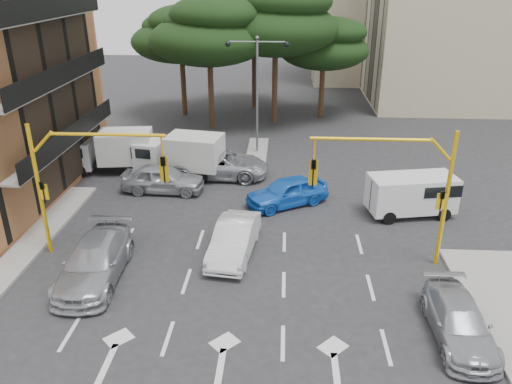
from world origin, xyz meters
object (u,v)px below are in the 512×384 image
at_px(car_silver_wagon, 95,261).
at_px(car_silver_parked, 459,322).
at_px(signal_mast_left, 77,173).
at_px(car_blue_compact, 287,192).
at_px(car_silver_cross_a, 221,164).
at_px(car_silver_cross_b, 163,179).
at_px(street_lamp_center, 257,75).
at_px(box_truck_a, 110,152).
at_px(van_white, 411,195).
at_px(signal_mast_right, 404,180).
at_px(car_white_hatch, 234,239).
at_px(box_truck_b, 180,155).

bearing_deg(car_silver_wagon, car_silver_parked, -13.92).
height_order(signal_mast_left, car_blue_compact, signal_mast_left).
distance_m(car_silver_cross_a, car_silver_cross_b, 3.91).
height_order(street_lamp_center, box_truck_a, street_lamp_center).
bearing_deg(car_blue_compact, van_white, 52.97).
xyz_separation_m(signal_mast_right, car_silver_cross_b, (-11.80, 7.01, -3.09)).
xyz_separation_m(car_silver_wagon, car_silver_parked, (13.78, -2.87, -0.15)).
bearing_deg(signal_mast_right, car_silver_cross_a, 132.80).
xyz_separation_m(car_silver_parked, box_truck_a, (-17.03, 14.81, 0.66)).
height_order(car_blue_compact, car_silver_cross_b, car_silver_cross_b).
relative_size(van_white, box_truck_a, 0.82).
bearing_deg(car_white_hatch, van_white, 34.74).
height_order(car_blue_compact, car_silver_cross_a, car_silver_cross_a).
bearing_deg(box_truck_a, van_white, -113.56).
height_order(car_white_hatch, box_truck_a, box_truck_a).
bearing_deg(car_silver_cross_b, car_silver_wagon, 177.57).
distance_m(signal_mast_right, car_silver_cross_a, 13.32).
relative_size(car_white_hatch, box_truck_a, 0.87).
bearing_deg(car_silver_cross_b, car_silver_parked, -129.91).
bearing_deg(box_truck_a, car_silver_wagon, -172.01).
distance_m(car_silver_parked, box_truck_a, 22.58).
bearing_deg(signal_mast_right, street_lamp_center, 115.91).
relative_size(car_white_hatch, car_silver_parked, 1.03).
xyz_separation_m(signal_mast_right, car_white_hatch, (-7.04, 0.29, -3.12)).
height_order(signal_mast_right, car_white_hatch, signal_mast_right).
bearing_deg(car_silver_cross_b, van_white, -96.74).
distance_m(car_white_hatch, car_silver_parked, 9.72).
bearing_deg(signal_mast_left, car_silver_cross_a, 63.19).
height_order(signal_mast_right, car_blue_compact, signal_mast_right).
bearing_deg(car_silver_wagon, street_lamp_center, 68.03).
bearing_deg(box_truck_b, street_lamp_center, -35.03).
relative_size(signal_mast_right, car_silver_parked, 1.33).
distance_m(car_white_hatch, box_truck_b, 10.18).
relative_size(car_silver_cross_a, box_truck_b, 1.09).
xyz_separation_m(signal_mast_left, box_truck_a, (-2.20, 9.97, -2.57)).
xyz_separation_m(car_silver_wagon, box_truck_a, (-3.25, 11.94, 0.51)).
distance_m(car_white_hatch, box_truck_a, 13.08).
distance_m(car_silver_cross_a, van_white, 11.49).
distance_m(car_blue_compact, box_truck_a, 11.93).
bearing_deg(car_blue_compact, box_truck_b, -150.26).
height_order(signal_mast_left, car_silver_wagon, signal_mast_left).
distance_m(signal_mast_right, car_blue_compact, 7.98).
bearing_deg(car_silver_cross_a, car_silver_parked, -143.15).
relative_size(signal_mast_right, box_truck_a, 1.13).
height_order(car_blue_compact, box_truck_b, box_truck_b).
bearing_deg(box_truck_a, car_blue_compact, -118.53).
relative_size(car_white_hatch, van_white, 1.07).
distance_m(box_truck_a, box_truck_b, 4.52).
distance_m(signal_mast_right, box_truck_b, 14.99).
relative_size(car_silver_cross_a, car_silver_cross_b, 1.26).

